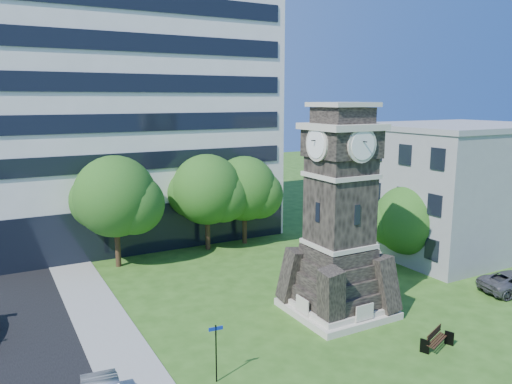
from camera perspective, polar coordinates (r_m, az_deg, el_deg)
ground at (r=27.67m, az=6.71°, el=-16.11°), size 160.00×160.00×0.00m
sidewalk at (r=28.35m, az=-16.23°, el=-15.73°), size 3.00×70.00×0.06m
clock_tower at (r=29.03m, az=9.48°, el=-3.75°), size 5.40×5.40×12.22m
office_tall at (r=47.27m, az=-15.26°, el=12.44°), size 26.20×15.11×28.60m
office_low at (r=45.03m, az=21.84°, el=0.63°), size 15.20×12.20×10.40m
park_bench at (r=27.69m, az=19.91°, el=-15.51°), size 1.86×0.49×0.96m
street_sign at (r=23.01m, az=-4.59°, el=-17.20°), size 0.65×0.06×2.69m
tree_nw at (r=38.06m, az=-15.67°, el=-0.79°), size 6.63×6.03×8.38m
tree_nc at (r=41.17m, az=-5.52°, el=0.03°), size 6.39×5.81×8.00m
tree_ne at (r=42.81m, az=-1.24°, el=0.16°), size 6.11×5.56×7.63m
tree_east at (r=39.30m, az=17.10°, el=-3.25°), size 5.77×5.25×6.08m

